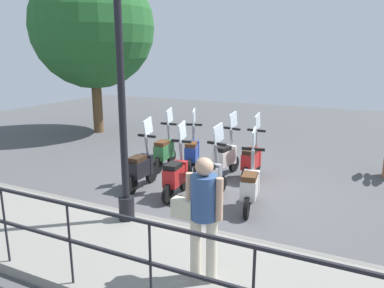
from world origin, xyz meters
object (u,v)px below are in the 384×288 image
at_px(scooter_far_0, 252,159).
at_px(scooter_far_3, 165,151).
at_px(scooter_near_0, 250,186).
at_px(scooter_far_2, 192,152).
at_px(scooter_far_1, 226,157).
at_px(tree_large, 93,27).
at_px(scooter_near_1, 209,177).
at_px(pedestrian_with_bag, 202,210).
at_px(lamp_post_near, 122,108).
at_px(scooter_near_2, 176,175).
at_px(scooter_near_3, 141,167).

height_order(scooter_far_0, scooter_far_3, same).
relative_size(scooter_near_0, scooter_far_2, 1.00).
xyz_separation_m(scooter_far_1, scooter_far_2, (0.05, 0.93, 0.00)).
height_order(tree_large, scooter_near_1, tree_large).
bearing_deg(scooter_far_2, tree_large, 45.34).
relative_size(pedestrian_with_bag, scooter_far_0, 1.03).
bearing_deg(pedestrian_with_bag, lamp_post_near, 63.68).
distance_m(tree_large, scooter_near_1, 8.42).
distance_m(lamp_post_near, scooter_near_2, 2.26).
height_order(scooter_far_1, scooter_far_2, same).
relative_size(scooter_near_0, scooter_near_2, 1.00).
height_order(lamp_post_near, scooter_near_1, lamp_post_near).
bearing_deg(pedestrian_with_bag, scooter_near_1, 23.89).
bearing_deg(scooter_near_3, scooter_far_1, -41.44).
bearing_deg(scooter_near_3, scooter_near_2, -98.21).
distance_m(lamp_post_near, scooter_far_0, 3.90).
height_order(tree_large, scooter_near_2, tree_large).
distance_m(lamp_post_near, scooter_far_2, 3.76).
bearing_deg(scooter_far_3, scooter_near_1, -132.87).
relative_size(scooter_near_1, scooter_far_0, 1.00).
relative_size(tree_large, scooter_far_2, 3.89).
bearing_deg(scooter_far_1, scooter_near_1, -162.32).
bearing_deg(scooter_near_1, scooter_near_3, 102.14).
bearing_deg(scooter_far_0, pedestrian_with_bag, -169.45).
xyz_separation_m(lamp_post_near, scooter_far_0, (3.37, -1.16, -1.59)).
relative_size(lamp_post_near, scooter_far_0, 2.82).
bearing_deg(lamp_post_near, scooter_near_3, 26.02).
relative_size(scooter_far_2, scooter_far_3, 1.00).
xyz_separation_m(scooter_far_0, scooter_far_2, (0.01, 1.57, 0.00)).
relative_size(lamp_post_near, pedestrian_with_bag, 2.73).
bearing_deg(tree_large, scooter_far_0, -111.71).
height_order(scooter_near_1, scooter_far_3, same).
bearing_deg(scooter_near_2, scooter_far_1, -17.89).
distance_m(scooter_near_2, scooter_far_1, 1.78).
distance_m(lamp_post_near, scooter_far_1, 3.73).
height_order(scooter_far_2, scooter_far_3, same).
bearing_deg(scooter_far_1, lamp_post_near, -179.90).
relative_size(lamp_post_near, scooter_far_1, 2.82).
xyz_separation_m(scooter_near_0, scooter_near_1, (0.11, 0.90, 0.00)).
bearing_deg(scooter_near_1, scooter_near_0, -85.42).
xyz_separation_m(scooter_near_0, scooter_far_2, (1.75, 2.07, 0.00)).
distance_m(scooter_near_3, scooter_far_0, 2.59).
xyz_separation_m(pedestrian_with_bag, scooter_near_3, (2.73, 2.71, -0.60)).
bearing_deg(lamp_post_near, scooter_far_1, -8.96).
bearing_deg(scooter_far_0, tree_large, 69.65).
bearing_deg(scooter_far_1, tree_large, 75.04).
bearing_deg(lamp_post_near, tree_large, 42.84).
bearing_deg(scooter_far_0, scooter_near_0, -162.41).
bearing_deg(scooter_far_2, pedestrian_with_bag, -170.05).
height_order(scooter_near_3, scooter_far_1, same).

